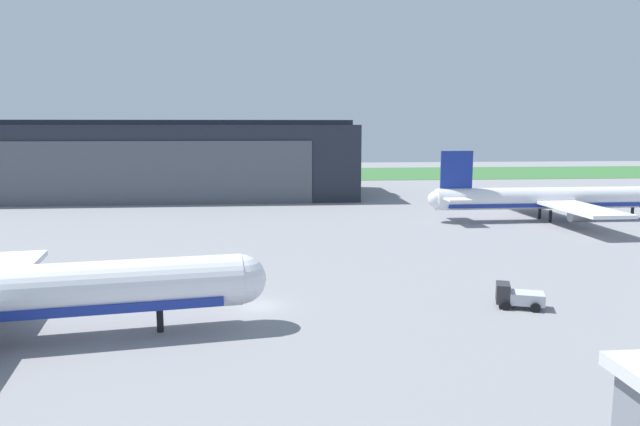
% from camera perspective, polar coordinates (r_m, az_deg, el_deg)
% --- Properties ---
extents(ground_plane, '(440.00, 440.00, 0.00)m').
position_cam_1_polar(ground_plane, '(56.63, -5.90, -8.99)').
color(ground_plane, gray).
extents(grass_field_strip, '(440.00, 56.00, 0.08)m').
position_cam_1_polar(grass_field_strip, '(210.26, -5.29, 3.81)').
color(grass_field_strip, '#396F38').
rests_on(grass_field_strip, ground_plane).
extents(maintenance_hangar, '(91.86, 36.08, 18.49)m').
position_cam_1_polar(maintenance_hangar, '(148.73, -14.91, 5.03)').
color(maintenance_hangar, '#232833').
rests_on(maintenance_hangar, ground_plane).
extents(airliner_far_left, '(47.64, 39.95, 12.68)m').
position_cam_1_polar(airliner_far_left, '(113.97, 21.94, 1.29)').
color(airliner_far_left, white).
rests_on(airliner_far_left, ground_plane).
extents(baggage_tug, '(4.79, 3.61, 2.25)m').
position_cam_1_polar(baggage_tug, '(58.52, 18.71, -7.72)').
color(baggage_tug, '#2D2D33').
rests_on(baggage_tug, ground_plane).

